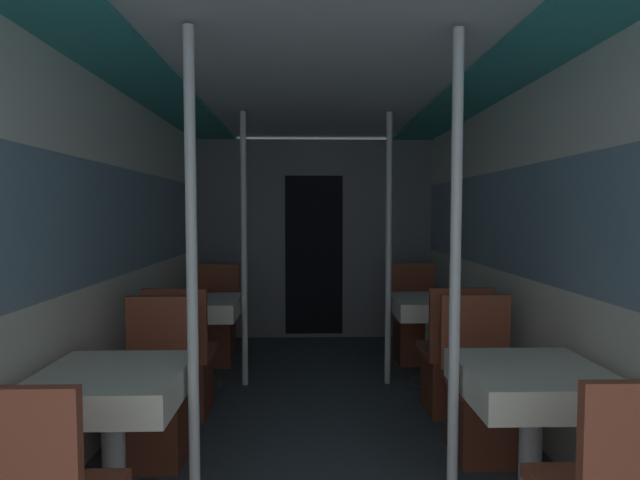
{
  "coord_description": "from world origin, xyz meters",
  "views": [
    {
      "loc": [
        -0.08,
        -1.46,
        1.41
      ],
      "look_at": [
        0.04,
        3.03,
        1.16
      ],
      "focal_mm": 28.0,
      "sensor_mm": 36.0,
      "label": 1
    }
  ],
  "objects_px": {
    "chair_left_far_1": "(214,332)",
    "chair_right_far_1": "(415,331)",
    "dining_table_left_0": "(112,394)",
    "chair_right_near_1": "(453,372)",
    "dining_table_left_1": "(200,312)",
    "chair_left_near_1": "(182,374)",
    "support_pole_left_1": "(244,250)",
    "dining_table_right_1": "(432,311)",
    "chair_left_far_0": "(155,410)",
    "support_pole_left_0": "(192,281)",
    "support_pole_right_1": "(388,250)",
    "support_pole_right_0": "(455,280)",
    "dining_table_right_0": "(532,390)",
    "chair_right_far_0": "(484,406)"
  },
  "relations": [
    {
      "from": "support_pole_left_0",
      "to": "chair_right_far_0",
      "type": "distance_m",
      "value": 1.84
    },
    {
      "from": "support_pole_left_1",
      "to": "support_pole_right_0",
      "type": "distance_m",
      "value": 2.17
    },
    {
      "from": "support_pole_left_0",
      "to": "dining_table_right_1",
      "type": "distance_m",
      "value": 2.43
    },
    {
      "from": "dining_table_left_0",
      "to": "chair_left_near_1",
      "type": "distance_m",
      "value": 1.26
    },
    {
      "from": "chair_left_far_1",
      "to": "chair_right_far_1",
      "type": "height_order",
      "value": "same"
    },
    {
      "from": "dining_table_left_0",
      "to": "chair_left_far_0",
      "type": "height_order",
      "value": "chair_left_far_0"
    },
    {
      "from": "dining_table_left_0",
      "to": "chair_right_near_1",
      "type": "distance_m",
      "value": 2.27
    },
    {
      "from": "chair_left_far_0",
      "to": "support_pole_left_0",
      "type": "height_order",
      "value": "support_pole_left_0"
    },
    {
      "from": "support_pole_left_0",
      "to": "support_pole_right_0",
      "type": "relative_size",
      "value": 1.0
    },
    {
      "from": "chair_left_far_0",
      "to": "dining_table_left_1",
      "type": "xyz_separation_m",
      "value": [
        -0.0,
        1.22,
        0.32
      ]
    },
    {
      "from": "dining_table_left_0",
      "to": "chair_left_far_1",
      "type": "bearing_deg",
      "value": 90.0
    },
    {
      "from": "support_pole_left_0",
      "to": "chair_left_far_1",
      "type": "height_order",
      "value": "support_pole_left_0"
    },
    {
      "from": "chair_left_near_1",
      "to": "chair_right_far_0",
      "type": "bearing_deg",
      "value": -18.06
    },
    {
      "from": "dining_table_left_1",
      "to": "support_pole_right_1",
      "type": "xyz_separation_m",
      "value": [
        1.53,
        0.0,
        0.5
      ]
    },
    {
      "from": "chair_right_far_1",
      "to": "support_pole_right_1",
      "type": "relative_size",
      "value": 0.41
    },
    {
      "from": "dining_table_right_1",
      "to": "chair_right_near_1",
      "type": "height_order",
      "value": "chair_right_near_1"
    },
    {
      "from": "chair_left_far_1",
      "to": "support_pole_left_1",
      "type": "xyz_separation_m",
      "value": [
        0.36,
        -0.6,
        0.82
      ]
    },
    {
      "from": "chair_right_far_0",
      "to": "chair_right_near_1",
      "type": "relative_size",
      "value": 1.0
    },
    {
      "from": "chair_left_near_1",
      "to": "chair_left_far_0",
      "type": "bearing_deg",
      "value": -90.0
    },
    {
      "from": "support_pole_right_0",
      "to": "chair_right_far_1",
      "type": "relative_size",
      "value": 2.43
    },
    {
      "from": "support_pole_right_0",
      "to": "dining_table_right_0",
      "type": "bearing_deg",
      "value": 0.0
    },
    {
      "from": "dining_table_left_0",
      "to": "dining_table_right_0",
      "type": "distance_m",
      "value": 1.89
    },
    {
      "from": "support_pole_left_0",
      "to": "support_pole_right_1",
      "type": "distance_m",
      "value": 2.17
    },
    {
      "from": "support_pole_right_0",
      "to": "chair_left_near_1",
      "type": "bearing_deg",
      "value": 141.42
    },
    {
      "from": "chair_left_near_1",
      "to": "chair_right_near_1",
      "type": "distance_m",
      "value": 1.89
    },
    {
      "from": "chair_right_near_1",
      "to": "chair_right_far_1",
      "type": "bearing_deg",
      "value": 90.0
    },
    {
      "from": "chair_left_near_1",
      "to": "chair_right_near_1",
      "type": "xyz_separation_m",
      "value": [
        1.89,
        0.0,
        0.0
      ]
    },
    {
      "from": "support_pole_left_0",
      "to": "support_pole_left_1",
      "type": "xyz_separation_m",
      "value": [
        0.0,
        1.82,
        0.0
      ]
    },
    {
      "from": "chair_left_far_1",
      "to": "chair_right_far_1",
      "type": "bearing_deg",
      "value": -180.0
    },
    {
      "from": "chair_left_near_1",
      "to": "chair_right_near_1",
      "type": "relative_size",
      "value": 1.0
    },
    {
      "from": "chair_left_near_1",
      "to": "support_pole_left_1",
      "type": "relative_size",
      "value": 0.41
    },
    {
      "from": "chair_right_near_1",
      "to": "support_pole_right_1",
      "type": "distance_m",
      "value": 1.08
    },
    {
      "from": "chair_right_far_0",
      "to": "chair_right_near_1",
      "type": "xyz_separation_m",
      "value": [
        0.0,
        0.62,
        0.0
      ]
    },
    {
      "from": "dining_table_right_0",
      "to": "chair_right_far_1",
      "type": "height_order",
      "value": "chair_right_far_1"
    },
    {
      "from": "dining_table_left_0",
      "to": "support_pole_left_0",
      "type": "height_order",
      "value": "support_pole_left_0"
    },
    {
      "from": "support_pole_left_0",
      "to": "chair_left_near_1",
      "type": "relative_size",
      "value": 2.43
    },
    {
      "from": "dining_table_left_1",
      "to": "dining_table_right_1",
      "type": "height_order",
      "value": "same"
    },
    {
      "from": "dining_table_left_1",
      "to": "chair_left_near_1",
      "type": "distance_m",
      "value": 0.68
    },
    {
      "from": "chair_left_far_0",
      "to": "chair_right_near_1",
      "type": "height_order",
      "value": "same"
    },
    {
      "from": "dining_table_left_1",
      "to": "dining_table_left_0",
      "type": "bearing_deg",
      "value": -90.0
    },
    {
      "from": "dining_table_left_0",
      "to": "support_pole_right_1",
      "type": "relative_size",
      "value": 0.32
    },
    {
      "from": "chair_right_far_0",
      "to": "chair_right_near_1",
      "type": "distance_m",
      "value": 0.62
    },
    {
      "from": "chair_left_near_1",
      "to": "support_pole_left_1",
      "type": "height_order",
      "value": "support_pole_left_1"
    },
    {
      "from": "dining_table_left_0",
      "to": "chair_right_far_1",
      "type": "xyz_separation_m",
      "value": [
        1.89,
        2.43,
        -0.32
      ]
    },
    {
      "from": "support_pole_left_0",
      "to": "support_pole_right_1",
      "type": "relative_size",
      "value": 1.0
    },
    {
      "from": "support_pole_left_1",
      "to": "support_pole_right_0",
      "type": "xyz_separation_m",
      "value": [
        1.17,
        -1.82,
        0.0
      ]
    },
    {
      "from": "dining_table_left_1",
      "to": "chair_right_far_1",
      "type": "xyz_separation_m",
      "value": [
        1.89,
        0.6,
        -0.32
      ]
    },
    {
      "from": "chair_left_far_0",
      "to": "dining_table_left_1",
      "type": "height_order",
      "value": "chair_left_far_0"
    },
    {
      "from": "dining_table_right_1",
      "to": "chair_left_far_1",
      "type": "bearing_deg",
      "value": 162.27
    },
    {
      "from": "chair_left_far_0",
      "to": "chair_left_near_1",
      "type": "bearing_deg",
      "value": -90.0
    }
  ]
}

